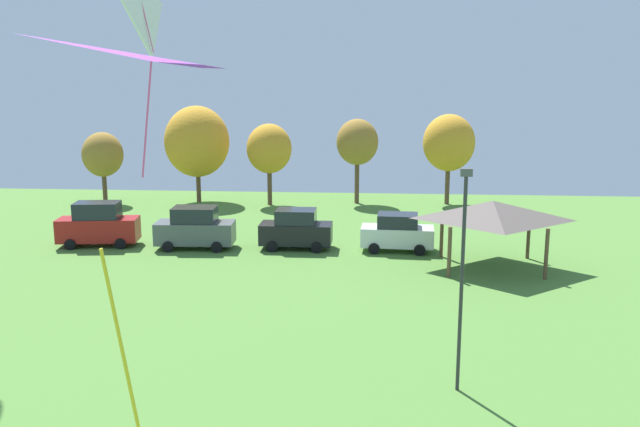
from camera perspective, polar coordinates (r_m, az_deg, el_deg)
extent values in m
cylinder|color=#E54C93|center=(18.27, -14.37, 7.62)|extent=(0.47, 0.14, 3.02)
pyramid|color=purple|center=(9.33, -23.95, 6.53)|extent=(2.54, 3.49, 0.43)
cylinder|color=yellow|center=(9.69, -16.04, -12.35)|extent=(0.52, 0.09, 3.30)
cube|color=maroon|center=(42.60, -18.15, -1.28)|extent=(4.87, 2.34, 1.38)
cube|color=#1E232D|center=(42.37, -18.25, 0.27)|extent=(2.77, 1.93, 0.97)
cylinder|color=black|center=(41.58, -16.46, -2.46)|extent=(0.66, 0.30, 0.64)
cylinder|color=black|center=(43.22, -15.95, -1.91)|extent=(0.66, 0.30, 0.64)
cylinder|color=black|center=(42.34, -20.29, -2.46)|extent=(0.66, 0.30, 0.64)
cylinder|color=black|center=(43.96, -19.64, -1.92)|extent=(0.66, 0.30, 0.64)
cube|color=#4C5156|center=(40.57, -10.46, -1.58)|extent=(4.65, 2.10, 1.28)
cube|color=#1E232D|center=(40.34, -10.52, -0.08)|extent=(2.59, 1.85, 0.89)
cylinder|color=black|center=(39.55, -8.70, -2.81)|extent=(0.65, 0.25, 0.64)
cylinder|color=black|center=(41.34, -8.24, -2.18)|extent=(0.65, 0.25, 0.64)
cylinder|color=black|center=(40.15, -12.68, -2.75)|extent=(0.65, 0.25, 0.64)
cylinder|color=black|center=(41.92, -12.06, -2.13)|extent=(0.65, 0.25, 0.64)
cube|color=black|center=(39.88, -2.03, -1.68)|extent=(4.22, 1.88, 1.20)
cube|color=#1E232D|center=(39.66, -2.04, -0.25)|extent=(2.33, 1.72, 0.84)
cylinder|color=black|center=(39.00, -0.28, -2.88)|extent=(0.64, 0.22, 0.64)
cylinder|color=black|center=(40.78, -0.05, -2.25)|extent=(0.64, 0.22, 0.64)
cylinder|color=black|center=(39.31, -4.08, -2.80)|extent=(0.64, 0.22, 0.64)
cylinder|color=black|center=(41.08, -3.68, -2.17)|extent=(0.64, 0.22, 0.64)
cube|color=silver|center=(39.61, 6.52, -1.91)|extent=(4.27, 2.05, 1.10)
cube|color=#1E232D|center=(39.41, 6.55, -0.59)|extent=(2.38, 1.81, 0.77)
cylinder|color=black|center=(38.86, 8.39, -3.06)|extent=(0.65, 0.25, 0.64)
cylinder|color=black|center=(40.64, 8.36, -2.42)|extent=(0.65, 0.25, 0.64)
cylinder|color=black|center=(38.89, 4.57, -2.96)|extent=(0.65, 0.25, 0.64)
cylinder|color=black|center=(40.67, 4.71, -2.32)|extent=(0.65, 0.25, 0.64)
cylinder|color=brown|center=(34.73, 10.85, -3.21)|extent=(0.20, 0.20, 2.60)
cylinder|color=brown|center=(35.59, 18.53, -3.25)|extent=(0.20, 0.20, 2.60)
cylinder|color=brown|center=(38.57, 10.21, -1.73)|extent=(0.20, 0.20, 2.60)
cylinder|color=brown|center=(39.35, 17.15, -1.80)|extent=(0.20, 0.20, 2.60)
pyramid|color=#564C47|center=(36.60, 14.34, 0.27)|extent=(6.19, 5.15, 1.00)
cylinder|color=#2D2D33|center=(21.80, 11.83, -6.03)|extent=(0.12, 0.12, 6.98)
cube|color=#4C4C51|center=(21.02, 12.23, 3.40)|extent=(0.36, 0.20, 0.24)
cylinder|color=brown|center=(56.72, -17.68, 2.17)|extent=(0.36, 0.36, 2.76)
ellipsoid|color=olive|center=(56.38, -17.84, 4.75)|extent=(3.20, 3.20, 3.52)
cylinder|color=brown|center=(55.62, -10.20, 2.47)|extent=(0.36, 0.36, 2.98)
ellipsoid|color=gold|center=(55.21, -10.32, 5.99)|extent=(5.16, 5.16, 5.67)
cylinder|color=brown|center=(53.72, -4.26, 2.40)|extent=(0.36, 0.36, 3.15)
ellipsoid|color=gold|center=(53.35, -4.30, 5.48)|extent=(3.53, 3.53, 3.89)
cylinder|color=brown|center=(54.31, 3.13, 2.79)|extent=(0.36, 0.36, 3.68)
ellipsoid|color=olive|center=(53.94, 3.16, 6.03)|extent=(3.32, 3.32, 3.65)
cylinder|color=brown|center=(54.81, 10.68, 2.53)|extent=(0.36, 0.36, 3.37)
ellipsoid|color=gold|center=(54.42, 10.80, 5.87)|extent=(4.07, 4.07, 4.48)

